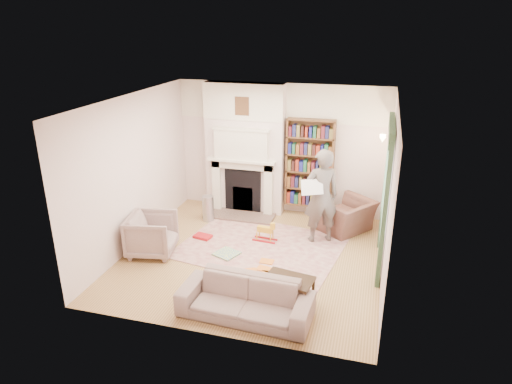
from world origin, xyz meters
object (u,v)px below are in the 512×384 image
(man_reading, at_px, (321,196))
(armchair_reading, at_px, (346,216))
(bookcase, at_px, (310,163))
(rocking_horse, at_px, (265,232))
(paraffin_heater, at_px, (208,208))
(coffee_table, at_px, (288,292))
(sofa, at_px, (245,299))
(armchair_left, at_px, (152,234))

(man_reading, bearing_deg, armchair_reading, -153.41)
(bookcase, distance_m, man_reading, 1.27)
(bookcase, distance_m, armchair_reading, 1.35)
(rocking_horse, bearing_deg, paraffin_heater, 161.17)
(paraffin_heater, bearing_deg, coffee_table, -48.41)
(armchair_reading, relative_size, sofa, 0.52)
(coffee_table, relative_size, paraffin_heater, 1.27)
(bookcase, distance_m, rocking_horse, 1.87)
(paraffin_heater, bearing_deg, rocking_horse, -23.90)
(man_reading, distance_m, paraffin_heater, 2.50)
(sofa, bearing_deg, paraffin_heater, 122.76)
(man_reading, bearing_deg, paraffin_heater, -33.93)
(armchair_left, xyz_separation_m, sofa, (2.17, -1.36, -0.10))
(bookcase, xyz_separation_m, armchair_reading, (0.87, -0.57, -0.85))
(man_reading, height_order, paraffin_heater, man_reading)
(sofa, xyz_separation_m, paraffin_heater, (-1.72, 2.98, -0.00))
(armchair_reading, bearing_deg, man_reading, 0.17)
(sofa, bearing_deg, coffee_table, 41.66)
(paraffin_heater, relative_size, rocking_horse, 1.19)
(bookcase, xyz_separation_m, rocking_horse, (-0.58, -1.48, -0.97))
(man_reading, height_order, rocking_horse, man_reading)
(bookcase, xyz_separation_m, sofa, (-0.26, -3.84, -0.90))
(bookcase, bearing_deg, paraffin_heater, -156.44)
(armchair_reading, relative_size, armchair_left, 1.20)
(rocking_horse, bearing_deg, coffee_table, -60.87)
(man_reading, bearing_deg, coffee_table, 59.83)
(armchair_left, bearing_deg, man_reading, -76.35)
(sofa, bearing_deg, bookcase, 88.90)
(armchair_reading, distance_m, sofa, 3.46)
(paraffin_heater, bearing_deg, sofa, -60.00)
(sofa, bearing_deg, man_reading, 78.46)
(sofa, xyz_separation_m, coffee_table, (0.54, 0.43, -0.05))
(bookcase, bearing_deg, rocking_horse, -111.38)
(coffee_table, bearing_deg, man_reading, 96.16)
(sofa, height_order, man_reading, man_reading)
(coffee_table, bearing_deg, armchair_left, 170.99)
(armchair_reading, bearing_deg, rocking_horse, -20.92)
(bookcase, relative_size, paraffin_heater, 3.36)
(armchair_reading, xyz_separation_m, armchair_left, (-3.30, -1.91, 0.05))
(man_reading, distance_m, rocking_horse, 1.27)
(armchair_reading, relative_size, rocking_horse, 2.14)
(armchair_left, height_order, paraffin_heater, armchair_left)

